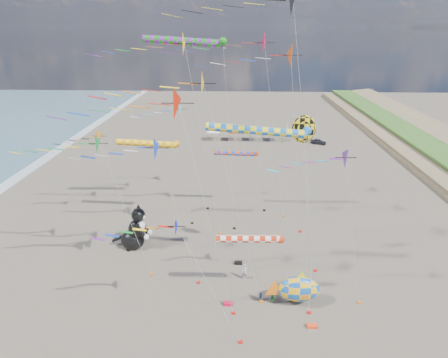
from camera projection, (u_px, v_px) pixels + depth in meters
The scene contains 29 objects.
ground at pixel (239, 358), 28.61m from camera, with size 260.00×260.00×0.00m, color brown.
delta_kite_0 at pixel (201, 88), 26.39m from camera, with size 13.03×2.23×22.12m.
delta_kite_1 at pixel (335, 156), 28.33m from camera, with size 9.30×1.84×16.57m.
delta_kite_2 at pixel (157, 147), 31.08m from camera, with size 9.98×2.22×16.56m.
delta_kite_3 at pixel (94, 140), 42.06m from camera, with size 8.45×1.85×13.71m.
delta_kite_4 at pixel (291, 2), 28.29m from camera, with size 14.11×2.92×28.51m.
delta_kite_5 at pixel (174, 45), 36.77m from camera, with size 13.80×2.60×24.76m.
delta_kite_6 at pixel (77, 149), 32.65m from camera, with size 13.08×2.10×15.90m.
delta_kite_7 at pixel (179, 107), 25.36m from camera, with size 12.92×2.71×21.22m.
delta_kite_8 at pixel (168, 241), 26.11m from camera, with size 10.71×1.64×11.51m.
delta_kite_9 at pixel (251, 45), 41.06m from camera, with size 16.42×2.88×24.74m.
delta_kite_10 at pixel (184, 112), 46.47m from camera, with size 8.67×1.98×15.94m.
delta_kite_11 at pixel (280, 56), 37.58m from camera, with size 12.82×2.69×23.65m.
windsock_0 at pixel (261, 131), 30.06m from camera, with size 10.40×0.77×17.15m.
windsock_1 at pixel (150, 144), 43.85m from camera, with size 9.35×0.84×11.95m.
windsock_2 at pixel (238, 154), 48.22m from camera, with size 7.49×0.68×9.28m.
windsock_3 at pixel (187, 42), 37.83m from camera, with size 10.35×0.89×23.97m.
windsock_4 at pixel (252, 239), 31.92m from camera, with size 7.57×0.73×7.52m.
angelfish_kite at pixel (302, 131), 32.13m from camera, with size 3.74×3.02×17.64m.
cat_inflatable at pixel (134, 227), 41.88m from camera, with size 4.32×2.16×5.84m, color black, non-canonical shape.
fish_inflatable at pixel (298, 289), 33.25m from camera, with size 5.44×2.12×4.09m.
person_adult at pixel (245, 272), 37.23m from camera, with size 0.69×0.45×1.89m, color #99989F.
child_green at pixel (273, 299), 34.14m from camera, with size 0.48×0.38×0.99m, color #1A7D21.
child_blue at pixel (261, 297), 34.44m from camera, with size 0.57×0.24×0.96m, color #205696.
kite_bag_0 at pixel (238, 263), 39.96m from camera, with size 0.90×0.44×0.30m, color black.
kite_bag_1 at pixel (312, 326), 31.51m from camera, with size 0.90×0.44×0.30m, color #F94215.
kite_bag_2 at pixel (228, 304), 34.05m from camera, with size 0.90×0.44×0.30m, color red.
tent_row at pixel (245, 128), 82.27m from camera, with size 19.20×4.20×3.80m.
parked_car at pixel (318, 142), 80.86m from camera, with size 1.42×3.54×1.21m, color #26262D.
Camera 1 is at (-0.49, -20.39, 24.91)m, focal length 28.00 mm.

